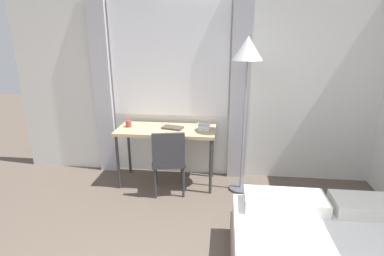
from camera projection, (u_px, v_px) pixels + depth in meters
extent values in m
cube|color=silver|center=(209.00, 79.00, 3.91)|extent=(5.32, 0.05, 2.70)
cube|color=white|center=(169.00, 59.00, 3.85)|extent=(1.55, 0.01, 1.50)
cube|color=#B2B2BC|center=(102.00, 81.00, 4.00)|extent=(0.24, 0.06, 2.60)
cube|color=#B2B2BC|center=(240.00, 84.00, 3.81)|extent=(0.24, 0.06, 2.60)
cube|color=tan|center=(166.00, 130.00, 3.82)|extent=(1.25, 0.53, 0.04)
cylinder|color=#333333|center=(118.00, 163.00, 3.78)|extent=(0.04, 0.04, 0.72)
cylinder|color=#333333|center=(211.00, 167.00, 3.66)|extent=(0.04, 0.04, 0.72)
cylinder|color=#333333|center=(129.00, 149.00, 4.21)|extent=(0.04, 0.04, 0.72)
cylinder|color=#333333|center=(212.00, 153.00, 4.09)|extent=(0.04, 0.04, 0.72)
cube|color=#333338|center=(169.00, 160.00, 3.70)|extent=(0.47, 0.47, 0.05)
cube|color=#333338|center=(168.00, 149.00, 3.46)|extent=(0.38, 0.11, 0.39)
cylinder|color=#333338|center=(155.00, 184.00, 3.59)|extent=(0.03, 0.03, 0.39)
cylinder|color=#333338|center=(183.00, 182.00, 3.62)|extent=(0.03, 0.03, 0.39)
cylinder|color=#333338|center=(156.00, 171.00, 3.91)|extent=(0.03, 0.03, 0.39)
cylinder|color=#333338|center=(182.00, 170.00, 3.94)|extent=(0.03, 0.03, 0.39)
cube|color=silver|center=(285.00, 201.00, 2.67)|extent=(0.71, 0.32, 0.12)
cube|color=silver|center=(375.00, 206.00, 2.59)|extent=(0.71, 0.32, 0.12)
cylinder|color=#4C4C51|center=(240.00, 188.00, 3.85)|extent=(0.28, 0.28, 0.03)
cylinder|color=gray|center=(243.00, 128.00, 3.60)|extent=(0.02, 0.02, 1.60)
cone|color=silver|center=(248.00, 48.00, 3.32)|extent=(0.34, 0.34, 0.26)
cube|color=silver|center=(204.00, 128.00, 3.74)|extent=(0.14, 0.15, 0.07)
cube|color=silver|center=(204.00, 124.00, 3.73)|extent=(0.16, 0.05, 0.02)
cube|color=#4C4238|center=(173.00, 128.00, 3.81)|extent=(0.29, 0.21, 0.02)
cube|color=white|center=(173.00, 127.00, 3.81)|extent=(0.27, 0.19, 0.01)
cylinder|color=#993F33|center=(128.00, 124.00, 3.87)|extent=(0.07, 0.07, 0.09)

